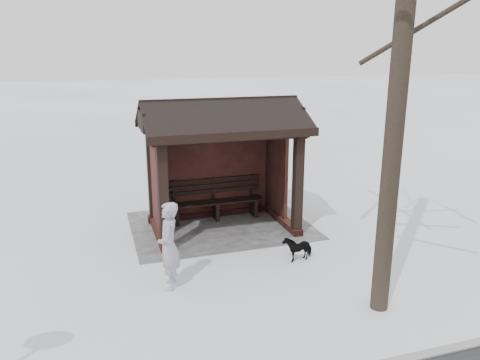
% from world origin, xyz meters
% --- Properties ---
extents(ground, '(120.00, 120.00, 0.00)m').
position_xyz_m(ground, '(0.00, 0.00, 0.00)').
color(ground, white).
rests_on(ground, ground).
extents(trampled_patch, '(4.20, 3.20, 0.02)m').
position_xyz_m(trampled_patch, '(0.00, -0.20, 0.01)').
color(trampled_patch, gray).
rests_on(trampled_patch, ground).
extents(bus_shelter, '(3.60, 2.40, 3.09)m').
position_xyz_m(bus_shelter, '(0.00, -0.16, 2.17)').
color(bus_shelter, '#351513').
rests_on(bus_shelter, ground).
extents(pedestrian, '(0.50, 0.65, 1.59)m').
position_xyz_m(pedestrian, '(1.66, 2.46, 0.80)').
color(pedestrian, '#9E97B1').
rests_on(pedestrian, ground).
extents(dog, '(0.64, 0.38, 0.50)m').
position_xyz_m(dog, '(-0.99, 2.09, 0.25)').
color(dog, black).
rests_on(dog, ground).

